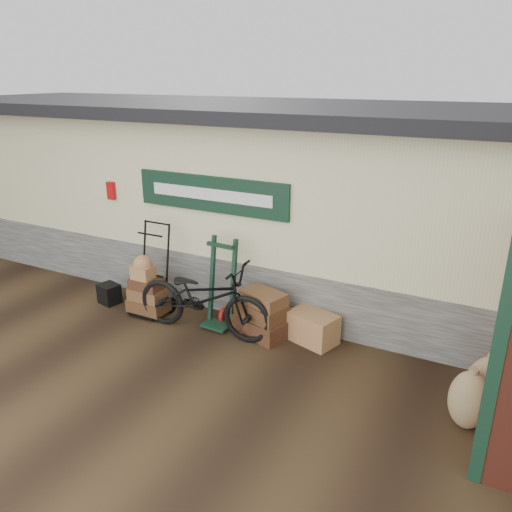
{
  "coord_description": "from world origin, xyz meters",
  "views": [
    {
      "loc": [
        3.71,
        -5.33,
        3.67
      ],
      "look_at": [
        0.5,
        0.9,
        1.1
      ],
      "focal_mm": 35.0,
      "sensor_mm": 36.0,
      "label": 1
    }
  ],
  "objects_px": {
    "porter_trolley": "(152,268)",
    "bicycle": "(203,294)",
    "green_barrow": "(221,283)",
    "black_trunk": "(109,294)",
    "wicker_hamper": "(313,328)",
    "suitcase_stack": "(262,313)"
  },
  "relations": [
    {
      "from": "porter_trolley",
      "to": "bicycle",
      "type": "height_order",
      "value": "porter_trolley"
    },
    {
      "from": "porter_trolley",
      "to": "bicycle",
      "type": "relative_size",
      "value": 0.69
    },
    {
      "from": "green_barrow",
      "to": "black_trunk",
      "type": "distance_m",
      "value": 2.17
    },
    {
      "from": "wicker_hamper",
      "to": "bicycle",
      "type": "distance_m",
      "value": 1.67
    },
    {
      "from": "porter_trolley",
      "to": "bicycle",
      "type": "xyz_separation_m",
      "value": [
        1.12,
        -0.25,
        -0.12
      ]
    },
    {
      "from": "green_barrow",
      "to": "black_trunk",
      "type": "relative_size",
      "value": 4.15
    },
    {
      "from": "green_barrow",
      "to": "black_trunk",
      "type": "xyz_separation_m",
      "value": [
        -2.1,
        -0.2,
        -0.53
      ]
    },
    {
      "from": "suitcase_stack",
      "to": "black_trunk",
      "type": "height_order",
      "value": "suitcase_stack"
    },
    {
      "from": "green_barrow",
      "to": "wicker_hamper",
      "type": "xyz_separation_m",
      "value": [
        1.44,
        0.16,
        -0.47
      ]
    },
    {
      "from": "green_barrow",
      "to": "suitcase_stack",
      "type": "height_order",
      "value": "green_barrow"
    },
    {
      "from": "suitcase_stack",
      "to": "bicycle",
      "type": "height_order",
      "value": "bicycle"
    },
    {
      "from": "suitcase_stack",
      "to": "wicker_hamper",
      "type": "height_order",
      "value": "suitcase_stack"
    },
    {
      "from": "suitcase_stack",
      "to": "wicker_hamper",
      "type": "distance_m",
      "value": 0.78
    },
    {
      "from": "wicker_hamper",
      "to": "black_trunk",
      "type": "relative_size",
      "value": 2.04
    },
    {
      "from": "green_barrow",
      "to": "bicycle",
      "type": "distance_m",
      "value": 0.35
    },
    {
      "from": "suitcase_stack",
      "to": "wicker_hamper",
      "type": "bearing_deg",
      "value": 10.99
    },
    {
      "from": "wicker_hamper",
      "to": "bicycle",
      "type": "xyz_separation_m",
      "value": [
        -1.55,
        -0.49,
        0.41
      ]
    },
    {
      "from": "green_barrow",
      "to": "black_trunk",
      "type": "bearing_deg",
      "value": -171.47
    },
    {
      "from": "porter_trolley",
      "to": "suitcase_stack",
      "type": "xyz_separation_m",
      "value": [
        1.91,
        0.09,
        -0.4
      ]
    },
    {
      "from": "suitcase_stack",
      "to": "bicycle",
      "type": "xyz_separation_m",
      "value": [
        -0.79,
        -0.34,
        0.28
      ]
    },
    {
      "from": "wicker_hamper",
      "to": "bicycle",
      "type": "height_order",
      "value": "bicycle"
    },
    {
      "from": "green_barrow",
      "to": "bicycle",
      "type": "relative_size",
      "value": 0.64
    }
  ]
}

